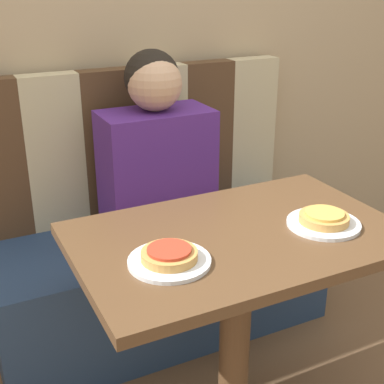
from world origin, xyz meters
TOP-DOWN VIEW (x-y plane):
  - wall_back at (0.00, 0.96)m, footprint 7.00×0.05m
  - booth_seat at (0.00, 0.63)m, footprint 1.38×0.56m
  - booth_backrest at (0.00, 0.86)m, footprint 1.38×0.09m
  - dining_table at (0.00, 0.00)m, footprint 0.98×0.63m
  - person at (0.00, 0.63)m, footprint 0.43×0.25m
  - plate_left at (-0.26, -0.07)m, footprint 0.22×0.22m
  - plate_right at (0.26, -0.07)m, footprint 0.22×0.22m
  - pizza_left at (-0.26, -0.07)m, footprint 0.15×0.15m
  - pizza_right at (0.26, -0.07)m, footprint 0.15×0.15m

SIDE VIEW (x-z plane):
  - booth_seat at x=0.00m, z-range 0.00..0.46m
  - dining_table at x=0.00m, z-range 0.26..1.00m
  - plate_left at x=-0.26m, z-range 0.74..0.75m
  - plate_right at x=0.26m, z-range 0.74..0.75m
  - pizza_left at x=-0.26m, z-range 0.75..0.78m
  - pizza_right at x=0.26m, z-range 0.75..0.78m
  - booth_backrest at x=0.00m, z-range 0.46..1.09m
  - person at x=0.00m, z-range 0.45..1.18m
  - wall_back at x=0.00m, z-range 0.00..2.60m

